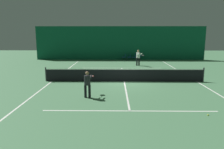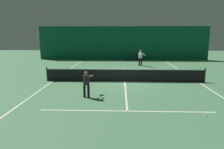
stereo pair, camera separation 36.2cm
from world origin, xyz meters
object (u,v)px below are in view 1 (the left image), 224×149
courtside_chair_1 (129,57)px  courtside_chair_3 (139,57)px  courtside_chair_0 (124,57)px  courtside_chair_2 (134,57)px  player_far (138,57)px  tennis_ball (208,115)px  tennis_net (124,75)px  player_near (88,82)px

courtside_chair_1 → courtside_chair_3: 1.34m
courtside_chair_0 → courtside_chair_2: same height
player_far → courtside_chair_1: 5.11m
courtside_chair_1 → courtside_chair_2: 0.67m
player_far → courtside_chair_0: 5.24m
courtside_chair_3 → tennis_ball: bearing=2.5°
player_far → courtside_chair_1: bearing=164.8°
courtside_chair_2 → courtside_chair_1: bearing=-90.0°
courtside_chair_0 → player_far: bearing=15.0°
courtside_chair_0 → courtside_chair_3: size_ratio=1.00×
player_far → courtside_chair_1: (-0.67, 5.03, -0.54)m
player_far → courtside_chair_1: player_far is taller
tennis_net → courtside_chair_3: size_ratio=14.29×
courtside_chair_3 → courtside_chair_0: bearing=-90.0°
courtside_chair_3 → tennis_net: bearing=-11.0°
player_far → courtside_chair_0: player_far is taller
courtside_chair_1 → courtside_chair_2: (0.67, 0.00, 0.00)m
player_far → tennis_ball: size_ratio=26.70×
player_near → player_far: size_ratio=0.86×
courtside_chair_2 → courtside_chair_3: same height
tennis_net → player_far: 8.46m
player_near → courtside_chair_3: bearing=-8.1°
courtside_chair_0 → tennis_ball: size_ratio=12.73×
player_far → courtside_chair_2: (-0.00, 5.03, -0.54)m
courtside_chair_1 → courtside_chair_0: bearing=-90.0°
courtside_chair_3 → tennis_ball: 20.23m
tennis_net → courtside_chair_1: 13.32m
courtside_chair_0 → courtside_chair_1: bearing=90.0°
courtside_chair_0 → courtside_chair_3: same height
tennis_net → player_near: (-2.25, -4.22, 0.37)m
courtside_chair_1 → courtside_chair_3: size_ratio=1.00×
tennis_net → courtside_chair_1: bearing=84.7°
courtside_chair_3 → tennis_ball: courtside_chair_3 is taller
courtside_chair_2 → tennis_ball: bearing=4.4°
tennis_net → courtside_chair_2: tennis_net is taller
player_near → courtside_chair_0: bearing=-1.8°
courtside_chair_1 → player_far: bearing=7.6°
player_near → courtside_chair_1: bearing=-3.9°
courtside_chair_2 → tennis_ball: 20.27m
player_far → courtside_chair_0: size_ratio=2.10×
player_far → courtside_chair_2: size_ratio=2.10×
courtside_chair_1 → courtside_chair_3: bearing=90.0°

